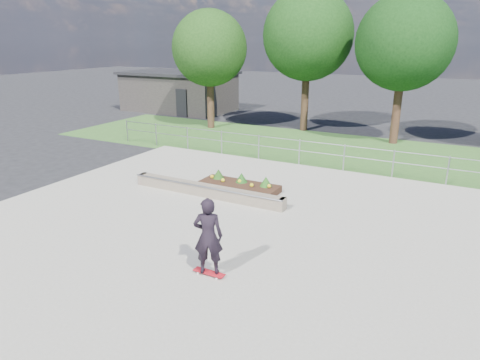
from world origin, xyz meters
name	(u,v)px	position (x,y,z in m)	size (l,w,h in m)	color
ground	(211,227)	(0.00, 0.00, 0.00)	(120.00, 120.00, 0.00)	black
grass_verge	(323,149)	(0.00, 11.00, 0.01)	(30.00, 8.00, 0.02)	#2C5421
concrete_slab	(211,226)	(0.00, 0.00, 0.03)	(15.00, 15.00, 0.06)	gray
fence	(299,149)	(0.00, 7.50, 0.77)	(20.06, 0.06, 1.20)	gray
building	(179,91)	(-14.00, 18.00, 1.51)	(8.40, 5.40, 3.00)	#282523
tree_far_left	(209,49)	(-8.00, 13.00, 4.85)	(4.55, 4.55, 7.15)	#331F14
tree_mid_left	(308,35)	(-2.50, 15.00, 5.61)	(5.25, 5.25, 8.25)	black
tree_mid_right	(404,43)	(3.00, 14.00, 5.23)	(4.90, 4.90, 7.70)	#341E14
grind_ledge	(207,190)	(-1.49, 2.13, 0.26)	(6.00, 0.44, 0.43)	#695D4D
planter_bed	(239,185)	(-0.76, 3.23, 0.24)	(3.00, 1.20, 0.61)	black
skateboarder	(208,236)	(1.46, -2.44, 1.07)	(0.81, 0.69, 1.96)	silver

